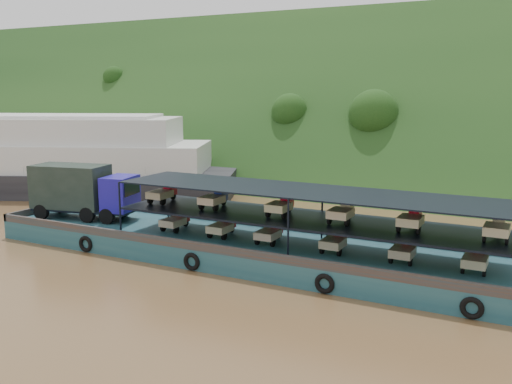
% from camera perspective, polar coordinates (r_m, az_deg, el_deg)
% --- Properties ---
extents(ground, '(160.00, 160.00, 0.00)m').
position_cam_1_polar(ground, '(36.36, 0.62, -5.99)').
color(ground, brown).
rests_on(ground, ground).
extents(hillside, '(140.00, 39.60, 39.60)m').
position_cam_1_polar(hillside, '(69.71, 14.13, 1.60)').
color(hillside, '#143312').
rests_on(hillside, ground).
extents(cargo_barge, '(35.00, 7.18, 4.94)m').
position_cam_1_polar(cargo_barge, '(35.14, -2.69, -4.49)').
color(cargo_barge, '#16424F').
rests_on(cargo_barge, ground).
extents(passenger_ferry, '(38.60, 23.65, 7.68)m').
position_cam_1_polar(passenger_ferry, '(60.21, -20.48, 3.12)').
color(passenger_ferry, black).
rests_on(passenger_ferry, ground).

